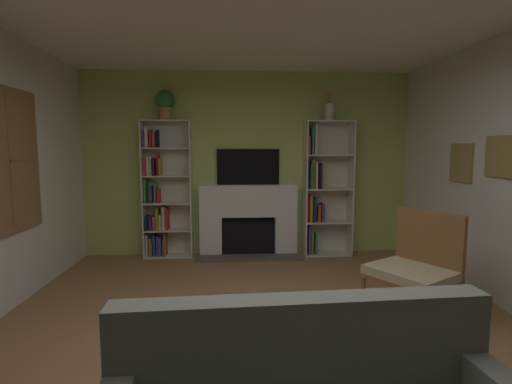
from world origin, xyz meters
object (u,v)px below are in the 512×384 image
object	(u,v)px
tv	(248,167)
vase_with_flowers	(329,111)
bookshelf_right	(321,190)
potted_plant	(165,103)
bookshelf_left	(162,194)
armchair	(417,265)
fireplace	(248,219)

from	to	relation	value
tv	vase_with_flowers	size ratio (longest dim) A/B	2.23
bookshelf_right	potted_plant	bearing A→B (deg)	-179.16
bookshelf_left	potted_plant	xyz separation A→B (m)	(0.08, -0.05, 1.30)
armchair	potted_plant	bearing A→B (deg)	140.44
fireplace	potted_plant	distance (m)	2.07
bookshelf_right	armchair	bearing A→B (deg)	-80.06
fireplace	vase_with_flowers	distance (m)	1.99
armchair	vase_with_flowers	bearing A→B (deg)	97.70
fireplace	bookshelf_right	xyz separation A→B (m)	(1.10, -0.02, 0.43)
bookshelf_right	potted_plant	size ratio (longest dim) A/B	4.79
potted_plant	armchair	xyz separation A→B (m)	(2.68, -2.21, -1.74)
fireplace	armchair	world-z (taller)	fireplace
tv	armchair	bearing A→B (deg)	-57.45
tv	vase_with_flowers	bearing A→B (deg)	-5.71
fireplace	armchair	size ratio (longest dim) A/B	1.56
tv	bookshelf_right	size ratio (longest dim) A/B	0.46
fireplace	tv	size ratio (longest dim) A/B	1.67
vase_with_flowers	armchair	size ratio (longest dim) A/B	0.42
bookshelf_left	vase_with_flowers	size ratio (longest dim) A/B	4.80
tv	bookshelf_right	distance (m)	1.15
potted_plant	vase_with_flowers	bearing A→B (deg)	0.02
armchair	tv	bearing A→B (deg)	122.55
bookshelf_right	potted_plant	xyz separation A→B (m)	(-2.29, -0.03, 1.26)
bookshelf_left	vase_with_flowers	world-z (taller)	vase_with_flowers
bookshelf_left	tv	bearing A→B (deg)	2.93
tv	armchair	xyz separation A→B (m)	(1.49, -2.33, -0.82)
armchair	fireplace	bearing A→B (deg)	123.36
tv	bookshelf_right	xyz separation A→B (m)	(1.10, -0.09, -0.35)
armchair	bookshelf_right	bearing A→B (deg)	99.94
fireplace	vase_with_flowers	size ratio (longest dim) A/B	3.73
vase_with_flowers	fireplace	bearing A→B (deg)	177.69
fireplace	bookshelf_left	xyz separation A→B (m)	(-1.27, 0.01, 0.39)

